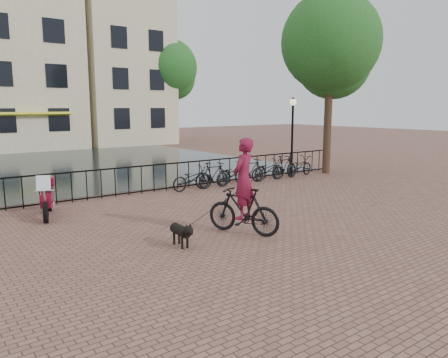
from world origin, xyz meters
TOP-DOWN VIEW (x-y plane):
  - ground at (0.00, 0.00)m, footprint 100.00×100.00m
  - canal_water at (0.00, 17.30)m, footprint 20.00×20.00m
  - railing at (0.00, 8.00)m, footprint 20.00×0.05m
  - canal_house_mid at (0.50, 30.00)m, footprint 8.00×9.50m
  - canal_house_right at (8.50, 30.00)m, footprint 7.00×9.00m
  - tree_near_right at (9.20, 7.30)m, footprint 4.48×4.48m
  - tree_far_right at (12.00, 27.00)m, footprint 4.76×4.76m
  - lamp_post at (7.20, 7.60)m, footprint 0.30×0.30m
  - cyclist at (-0.23, 1.90)m, footprint 1.36×2.08m
  - dog at (-2.00, 1.95)m, footprint 0.33×0.88m
  - motorcycle at (-3.65, 6.54)m, footprint 1.02×1.92m
  - parked_bike_0 at (1.80, 7.40)m, footprint 1.72×0.60m
  - parked_bike_1 at (2.75, 7.40)m, footprint 1.66×0.47m
  - parked_bike_2 at (3.70, 7.40)m, footprint 1.76×0.73m
  - parked_bike_3 at (4.65, 7.40)m, footprint 1.67×0.49m
  - parked_bike_4 at (5.60, 7.40)m, footprint 1.76×0.73m
  - parked_bike_5 at (6.55, 7.40)m, footprint 1.71×0.69m
  - parked_bike_6 at (7.50, 7.40)m, footprint 1.78×0.83m

SIDE VIEW (x-z plane):
  - ground at x=0.00m, z-range 0.00..0.00m
  - canal_water at x=0.00m, z-range 0.00..0.00m
  - dog at x=-2.00m, z-range 0.00..0.58m
  - parked_bike_0 at x=1.80m, z-range 0.00..0.90m
  - parked_bike_2 at x=3.70m, z-range 0.00..0.90m
  - parked_bike_4 at x=5.60m, z-range 0.00..0.90m
  - parked_bike_6 at x=7.50m, z-range 0.00..0.90m
  - parked_bike_1 at x=2.75m, z-range 0.00..1.00m
  - parked_bike_3 at x=4.65m, z-range 0.00..1.00m
  - parked_bike_5 at x=6.55m, z-range 0.00..1.00m
  - railing at x=0.00m, z-range -0.01..1.02m
  - motorcycle at x=-3.65m, z-range 0.00..1.34m
  - cyclist at x=-0.23m, z-range -0.33..2.44m
  - lamp_post at x=7.20m, z-range 0.65..4.10m
  - canal_house_mid at x=0.50m, z-range 0.00..11.80m
  - tree_near_right at x=9.20m, z-range 1.85..10.09m
  - tree_far_right at x=12.00m, z-range 1.97..10.73m
  - canal_house_right at x=8.50m, z-range 0.00..13.30m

